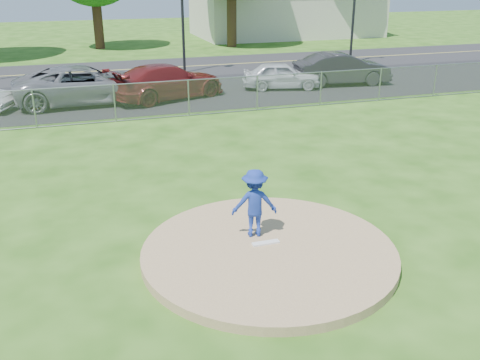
% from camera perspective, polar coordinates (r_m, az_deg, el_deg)
% --- Properties ---
extents(ground, '(120.00, 120.00, 0.00)m').
position_cam_1_polar(ground, '(20.47, -6.92, 5.23)').
color(ground, '#255111').
rests_on(ground, ground).
extents(pitchers_mound, '(5.40, 5.40, 0.20)m').
position_cam_1_polar(pitchers_mound, '(11.47, 3.10, -7.70)').
color(pitchers_mound, '#A18058').
rests_on(pitchers_mound, ground).
extents(pitching_rubber, '(0.60, 0.15, 0.04)m').
position_cam_1_polar(pitching_rubber, '(11.58, 2.76, -6.72)').
color(pitching_rubber, white).
rests_on(pitching_rubber, pitchers_mound).
extents(chain_link_fence, '(40.00, 0.06, 1.50)m').
position_cam_1_polar(chain_link_fence, '(22.19, -8.04, 8.46)').
color(chain_link_fence, gray).
rests_on(chain_link_fence, ground).
extents(parking_lot, '(50.00, 8.00, 0.01)m').
position_cam_1_polar(parking_lot, '(26.69, -9.72, 8.93)').
color(parking_lot, black).
rests_on(parking_lot, ground).
extents(street, '(60.00, 7.00, 0.01)m').
position_cam_1_polar(street, '(34.00, -11.70, 11.48)').
color(street, '#232326').
rests_on(street, ground).
extents(commercial_building, '(16.40, 9.40, 4.30)m').
position_cam_1_polar(commercial_building, '(51.36, 4.88, 17.53)').
color(commercial_building, beige).
rests_on(commercial_building, ground).
extents(traffic_signal_right, '(1.28, 0.20, 5.60)m').
position_cam_1_polar(traffic_signal_right, '(36.15, 12.40, 17.38)').
color(traffic_signal_right, black).
rests_on(traffic_signal_right, ground).
extents(pitcher, '(1.09, 0.77, 1.54)m').
position_cam_1_polar(pitcher, '(11.62, 1.56, -2.47)').
color(pitcher, navy).
rests_on(pitcher, pitchers_mound).
extents(traffic_cone, '(0.34, 0.34, 0.67)m').
position_cam_1_polar(traffic_cone, '(25.10, -20.99, 7.82)').
color(traffic_cone, '#ED410C').
rests_on(traffic_cone, parking_lot).
extents(parked_car_gray, '(6.24, 3.05, 1.71)m').
position_cam_1_polar(parked_car_gray, '(25.39, -16.23, 9.73)').
color(parked_car_gray, slate).
rests_on(parked_car_gray, parking_lot).
extents(parked_car_darkred, '(6.02, 4.10, 1.62)m').
position_cam_1_polar(parked_car_darkred, '(25.60, -7.75, 10.38)').
color(parked_car_darkred, maroon).
rests_on(parked_car_darkred, parking_lot).
extents(parked_car_pearl, '(4.19, 2.47, 1.34)m').
position_cam_1_polar(parked_car_pearl, '(27.72, 4.44, 11.06)').
color(parked_car_pearl, silver).
rests_on(parked_car_pearl, parking_lot).
extents(parked_car_charcoal, '(5.17, 2.30, 1.65)m').
position_cam_1_polar(parked_car_charcoal, '(29.17, 10.81, 11.58)').
color(parked_car_charcoal, '#27272A').
rests_on(parked_car_charcoal, parking_lot).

